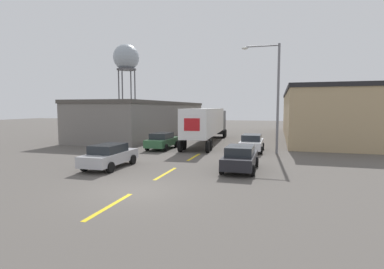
{
  "coord_description": "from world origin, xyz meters",
  "views": [
    {
      "loc": [
        6.23,
        -12.24,
        3.82
      ],
      "look_at": [
        -0.23,
        10.22,
        1.74
      ],
      "focal_mm": 28.0,
      "sensor_mm": 36.0,
      "label": 1
    }
  ],
  "objects": [
    {
      "name": "parked_car_right_mid",
      "position": [
        4.07,
        14.2,
        0.8
      ],
      "size": [
        2.0,
        4.53,
        1.52
      ],
      "color": "silver",
      "rests_on": "ground_plane"
    },
    {
      "name": "parked_car_left_far",
      "position": [
        -4.07,
        13.55,
        0.8
      ],
      "size": [
        2.0,
        4.53,
        1.52
      ],
      "color": "#2D5B38",
      "rests_on": "ground_plane"
    },
    {
      "name": "street_lamp",
      "position": [
        5.84,
        13.7,
        5.27
      ],
      "size": [
        3.16,
        0.32,
        9.08
      ],
      "color": "slate",
      "rests_on": "ground_plane"
    },
    {
      "name": "parked_car_left_near",
      "position": [
        -4.07,
        4.48,
        0.8
      ],
      "size": [
        2.0,
        4.53,
        1.52
      ],
      "color": "#B2B2B7",
      "rests_on": "ground_plane"
    },
    {
      "name": "warehouse_left",
      "position": [
        -11.35,
        26.92,
        2.34
      ],
      "size": [
        8.58,
        27.11,
        4.67
      ],
      "color": "slate",
      "rests_on": "ground_plane"
    },
    {
      "name": "water_tower",
      "position": [
        -26.87,
        49.39,
        14.89
      ],
      "size": [
        5.79,
        5.79,
        18.03
      ],
      "color": "#47474C",
      "rests_on": "ground_plane"
    },
    {
      "name": "warehouse_right",
      "position": [
        12.01,
        29.39,
        3.01
      ],
      "size": [
        9.9,
        28.18,
        6.02
      ],
      "color": "tan",
      "rests_on": "ground_plane"
    },
    {
      "name": "ground_plane",
      "position": [
        0.0,
        0.0,
        0.0
      ],
      "size": [
        160.0,
        160.0,
        0.0
      ],
      "primitive_type": "plane",
      "color": "#56514C"
    },
    {
      "name": "semi_truck",
      "position": [
        -1.16,
        19.65,
        2.31
      ],
      "size": [
        3.7,
        16.32,
        3.76
      ],
      "rotation": [
        0.0,
        0.0,
        0.07
      ],
      "color": "black",
      "rests_on": "ground_plane"
    },
    {
      "name": "road_centerline",
      "position": [
        0.0,
        3.88,
        0.0
      ],
      "size": [
        0.2,
        15.55,
        0.01
      ],
      "color": "yellow",
      "rests_on": "ground_plane"
    },
    {
      "name": "parked_car_right_near",
      "position": [
        4.07,
        5.95,
        0.8
      ],
      "size": [
        2.0,
        4.53,
        1.52
      ],
      "color": "black",
      "rests_on": "ground_plane"
    }
  ]
}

